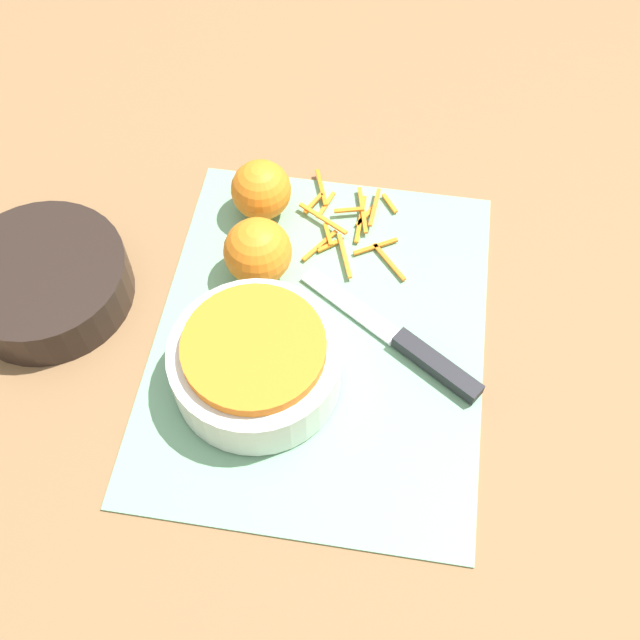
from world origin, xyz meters
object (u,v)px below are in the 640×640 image
Objects in this scene: knife at (419,353)px; orange_left at (258,252)px; orange_right at (261,190)px; bowl_speckled at (256,362)px; bowl_dark at (45,281)px.

orange_left is (0.08, 0.19, 0.03)m from knife.
orange_right is (0.18, 0.21, 0.03)m from knife.
knife is at bearing -72.30° from bowl_speckled.
bowl_dark reaches higher than knife.
orange_right reaches higher than bowl_dark.
bowl_speckled is 0.83× the size of knife.
bowl_speckled is at bearing -169.60° from orange_left.
orange_left is (0.06, -0.23, 0.02)m from bowl_dark.
knife is at bearing -130.58° from orange_right.
bowl_speckled is 0.14m from orange_left.
orange_left reaches higher than orange_right.
bowl_dark is (0.07, 0.26, -0.01)m from bowl_speckled.
orange_left is at bearing -74.41° from bowl_dark.
bowl_speckled is 0.27m from bowl_dark.
bowl_dark is 2.62× the size of orange_right.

